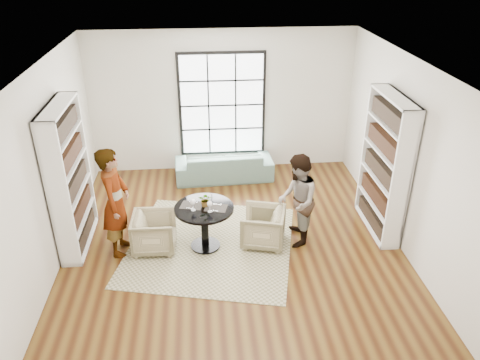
{
  "coord_description": "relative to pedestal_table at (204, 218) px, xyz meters",
  "views": [
    {
      "loc": [
        -0.47,
        -6.45,
        4.58
      ],
      "look_at": [
        0.15,
        0.4,
        0.99
      ],
      "focal_mm": 35.0,
      "sensor_mm": 36.0,
      "label": 1
    }
  ],
  "objects": [
    {
      "name": "person_left",
      "position": [
        -1.37,
        0.03,
        0.36
      ],
      "size": [
        0.5,
        0.7,
        1.82
      ],
      "primitive_type": "imported",
      "rotation": [
        0.0,
        0.0,
        1.48
      ],
      "color": "gray",
      "rests_on": "ground"
    },
    {
      "name": "cutlery_right",
      "position": [
        0.19,
        -0.04,
        0.22
      ],
      "size": [
        0.19,
        0.25,
        0.01
      ],
      "primitive_type": null,
      "rotation": [
        0.0,
        0.0,
        -0.25
      ],
      "color": "silver",
      "rests_on": "placemat_right"
    },
    {
      "name": "armchair_left",
      "position": [
        -0.82,
        0.03,
        -0.24
      ],
      "size": [
        0.71,
        0.69,
        0.63
      ],
      "primitive_type": "imported",
      "rotation": [
        0.0,
        0.0,
        1.55
      ],
      "color": "#C0BE89",
      "rests_on": "ground"
    },
    {
      "name": "armchair_right",
      "position": [
        0.96,
        0.03,
        -0.24
      ],
      "size": [
        0.84,
        0.83,
        0.63
      ],
      "primitive_type": "imported",
      "rotation": [
        0.0,
        0.0,
        -1.83
      ],
      "color": "tan",
      "rests_on": "ground"
    },
    {
      "name": "flower_centerpiece",
      "position": [
        0.03,
        0.04,
        0.32
      ],
      "size": [
        0.25,
        0.23,
        0.23
      ],
      "primitive_type": "imported",
      "rotation": [
        0.0,
        0.0,
        -0.3
      ],
      "color": "gray",
      "rests_on": "pedestal_table"
    },
    {
      "name": "sofa",
      "position": [
        0.46,
        2.49,
        -0.26
      ],
      "size": [
        2.06,
        0.88,
        0.59
      ],
      "primitive_type": "imported",
      "rotation": [
        0.0,
        0.0,
        3.19
      ],
      "color": "gray",
      "rests_on": "ground"
    },
    {
      "name": "ground",
      "position": [
        0.47,
        0.04,
        -0.55
      ],
      "size": [
        6.0,
        6.0,
        0.0
      ],
      "primitive_type": "plane",
      "color": "brown"
    },
    {
      "name": "placemat_left",
      "position": [
        -0.2,
        0.07,
        0.21
      ],
      "size": [
        0.39,
        0.34,
        0.01
      ],
      "primitive_type": "cube",
      "rotation": [
        0.0,
        0.0,
        -0.25
      ],
      "color": "black",
      "rests_on": "pedestal_table"
    },
    {
      "name": "room_shell",
      "position": [
        0.47,
        0.58,
        0.71
      ],
      "size": [
        6.0,
        6.01,
        6.0
      ],
      "color": "silver",
      "rests_on": "ground"
    },
    {
      "name": "wine_glass_right",
      "position": [
        0.09,
        -0.14,
        0.34
      ],
      "size": [
        0.09,
        0.09,
        0.19
      ],
      "color": "silver",
      "rests_on": "pedestal_table"
    },
    {
      "name": "placemat_right",
      "position": [
        0.19,
        -0.04,
        0.21
      ],
      "size": [
        0.39,
        0.34,
        0.01
      ],
      "primitive_type": "cube",
      "rotation": [
        0.0,
        0.0,
        -0.25
      ],
      "color": "black",
      "rests_on": "pedestal_table"
    },
    {
      "name": "cutlery_left",
      "position": [
        -0.2,
        0.07,
        0.22
      ],
      "size": [
        0.19,
        0.25,
        0.01
      ],
      "primitive_type": null,
      "rotation": [
        0.0,
        0.0,
        -0.25
      ],
      "color": "silver",
      "rests_on": "placemat_left"
    },
    {
      "name": "pedestal_table",
      "position": [
        0.0,
        0.0,
        0.0
      ],
      "size": [
        0.95,
        0.95,
        0.76
      ],
      "rotation": [
        0.0,
        0.0,
        -0.25
      ],
      "color": "black",
      "rests_on": "ground"
    },
    {
      "name": "wine_glass_left",
      "position": [
        -0.17,
        -0.07,
        0.35
      ],
      "size": [
        0.09,
        0.09,
        0.2
      ],
      "color": "silver",
      "rests_on": "pedestal_table"
    },
    {
      "name": "rug",
      "position": [
        0.09,
        0.05,
        -0.55
      ],
      "size": [
        3.17,
        3.17,
        0.01
      ],
      "primitive_type": "cube",
      "rotation": [
        0.0,
        0.0,
        -0.23
      ],
      "color": "tan",
      "rests_on": "ground"
    },
    {
      "name": "person_right",
      "position": [
        1.51,
        0.03,
        0.24
      ],
      "size": [
        0.69,
        0.84,
        1.58
      ],
      "primitive_type": "imported",
      "rotation": [
        0.0,
        0.0,
        -1.71
      ],
      "color": "gray",
      "rests_on": "ground"
    }
  ]
}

